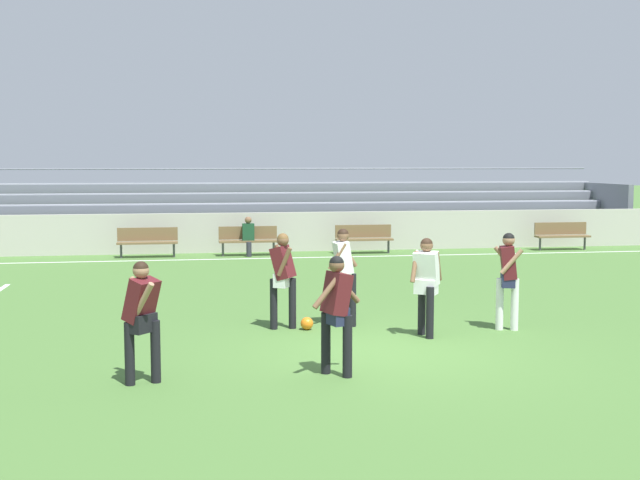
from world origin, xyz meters
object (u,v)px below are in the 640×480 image
(player_dark_deep_cover, at_px, (283,272))
(player_dark_wide_left, at_px, (337,305))
(bleacher_stand, at_px, (240,212))
(soccer_ball, at_px, (307,323))
(bench_near_wall_gap, at_px, (364,236))
(bench_near_bin, at_px, (248,238))
(spectator_seated, at_px, (248,233))
(player_dark_challenging, at_px, (508,272))
(player_white_pressing_high, at_px, (426,278))
(player_dark_on_ball, at_px, (142,312))
(player_white_trailing_run, at_px, (343,268))
(bench_centre_sideline, at_px, (562,233))
(bench_far_left, at_px, (148,239))

(player_dark_deep_cover, xyz_separation_m, player_dark_wide_left, (0.36, -3.16, -0.02))
(bleacher_stand, relative_size, player_dark_wide_left, 17.08)
(soccer_ball, bearing_deg, bench_near_wall_gap, 72.94)
(bench_near_bin, height_order, soccer_ball, bench_near_bin)
(bench_near_bin, distance_m, spectator_seated, 0.19)
(player_dark_challenging, relative_size, player_white_pressing_high, 1.02)
(player_dark_on_ball, bearing_deg, player_dark_challenging, 22.31)
(bleacher_stand, relative_size, player_dark_deep_cover, 16.74)
(player_white_trailing_run, height_order, player_dark_on_ball, player_white_trailing_run)
(bleacher_stand, relative_size, soccer_ball, 126.54)
(player_dark_on_ball, bearing_deg, bench_centre_sideline, 48.31)
(spectator_seated, distance_m, soccer_ball, 11.12)
(player_dark_on_ball, bearing_deg, player_white_trailing_run, 44.93)
(bench_near_bin, relative_size, soccer_ball, 8.18)
(bench_near_bin, xyz_separation_m, soccer_ball, (0.20, -11.21, -0.44))
(bench_centre_sideline, distance_m, player_white_pressing_high, 14.60)
(bench_near_bin, distance_m, soccer_ball, 11.22)
(bench_centre_sideline, relative_size, player_dark_challenging, 1.07)
(player_dark_deep_cover, bearing_deg, bench_centre_sideline, 46.57)
(bench_near_wall_gap, height_order, spectator_seated, spectator_seated)
(spectator_seated, distance_m, player_dark_challenging, 12.21)
(bench_far_left, distance_m, player_dark_wide_left, 14.59)
(bench_centre_sideline, height_order, bench_far_left, same)
(player_dark_challenging, distance_m, player_dark_on_ball, 6.47)
(bleacher_stand, bearing_deg, soccer_ball, -89.08)
(player_dark_on_ball, bearing_deg, soccer_ball, 49.33)
(player_dark_challenging, height_order, player_white_pressing_high, player_dark_challenging)
(bleacher_stand, xyz_separation_m, player_dark_on_ball, (-2.36, -17.90, -0.18))
(bench_near_bin, height_order, player_dark_challenging, player_dark_challenging)
(bench_near_bin, xyz_separation_m, player_dark_deep_cover, (-0.19, -11.07, 0.44))
(bench_near_bin, relative_size, spectator_seated, 1.49)
(bench_far_left, bearing_deg, bench_near_wall_gap, 0.00)
(bench_centre_sideline, bearing_deg, bleacher_stand, 160.46)
(bench_far_left, distance_m, player_white_pressing_high, 13.10)
(player_white_pressing_high, bearing_deg, player_dark_wide_left, -131.13)
(player_dark_deep_cover, height_order, soccer_ball, player_dark_deep_cover)
(bench_near_bin, bearing_deg, bench_far_left, 180.00)
(player_dark_wide_left, bearing_deg, spectator_seated, 90.70)
(player_dark_on_ball, bearing_deg, player_white_pressing_high, 26.04)
(bench_far_left, bearing_deg, player_white_pressing_high, -67.05)
(bench_centre_sideline, height_order, bench_near_wall_gap, same)
(player_dark_deep_cover, distance_m, player_white_pressing_high, 2.46)
(bleacher_stand, relative_size, player_white_pressing_high, 16.97)
(player_white_pressing_high, bearing_deg, player_dark_on_ball, -153.96)
(player_dark_on_ball, distance_m, player_dark_wide_left, 2.56)
(soccer_ball, bearing_deg, bench_centre_sideline, 48.04)
(bench_near_bin, bearing_deg, player_dark_on_ball, -99.53)
(bleacher_stand, relative_size, spectator_seated, 23.01)
(player_white_trailing_run, bearing_deg, player_dark_on_ball, -135.07)
(bleacher_stand, bearing_deg, player_white_trailing_run, -86.43)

